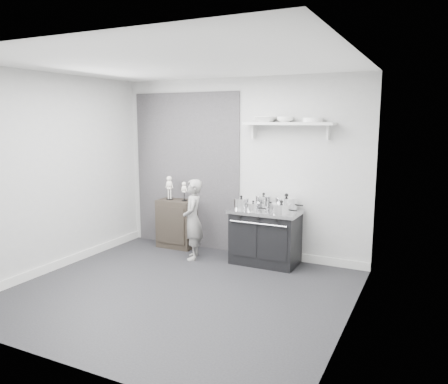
{
  "coord_description": "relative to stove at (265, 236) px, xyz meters",
  "views": [
    {
      "loc": [
        2.72,
        -4.3,
        2.08
      ],
      "look_at": [
        0.15,
        0.95,
        1.1
      ],
      "focal_mm": 35.0,
      "sensor_mm": 36.0,
      "label": 1
    }
  ],
  "objects": [
    {
      "name": "plate_stack",
      "position": [
        0.59,
        0.19,
        1.67
      ],
      "size": [
        0.27,
        0.27,
        0.06
      ],
      "primitive_type": "cylinder",
      "color": "white",
      "rests_on": "wall_shelf"
    },
    {
      "name": "side_cabinet",
      "position": [
        -1.6,
        0.13,
        -0.01
      ],
      "size": [
        0.6,
        0.35,
        0.78
      ],
      "primitive_type": "cube",
      "color": "black",
      "rests_on": "ground"
    },
    {
      "name": "stove",
      "position": [
        0.0,
        0.0,
        0.0
      ],
      "size": [
        0.99,
        0.62,
        0.8
      ],
      "color": "black",
      "rests_on": "ground"
    },
    {
      "name": "bowl_large",
      "position": [
        -0.1,
        0.19,
        1.68
      ],
      "size": [
        0.32,
        0.32,
        0.08
      ],
      "primitive_type": "imported",
      "color": "white",
      "rests_on": "wall_shelf"
    },
    {
      "name": "pot_front_center",
      "position": [
        -0.13,
        -0.16,
        0.46
      ],
      "size": [
        0.28,
        0.19,
        0.15
      ],
      "color": "white",
      "rests_on": "stove"
    },
    {
      "name": "pot_front_right",
      "position": [
        0.29,
        -0.17,
        0.47
      ],
      "size": [
        0.36,
        0.27,
        0.19
      ],
      "color": "white",
      "rests_on": "stove"
    },
    {
      "name": "skeleton_full",
      "position": [
        -1.73,
        0.13,
        0.61
      ],
      "size": [
        0.12,
        0.08,
        0.44
      ],
      "primitive_type": null,
      "color": "white",
      "rests_on": "side_cabinet"
    },
    {
      "name": "room_shell",
      "position": [
        -0.65,
        -1.33,
        1.24
      ],
      "size": [
        4.02,
        3.62,
        2.71
      ],
      "color": "#A6A6A4",
      "rests_on": "ground"
    },
    {
      "name": "pot_front_left",
      "position": [
        -0.35,
        -0.08,
        0.47
      ],
      "size": [
        0.31,
        0.22,
        0.19
      ],
      "color": "white",
      "rests_on": "stove"
    },
    {
      "name": "wall_shelf",
      "position": [
        0.24,
        0.2,
        1.61
      ],
      "size": [
        1.3,
        0.26,
        0.24
      ],
      "color": "silver",
      "rests_on": "room_shell"
    },
    {
      "name": "child",
      "position": [
        -1.05,
        -0.28,
        0.2
      ],
      "size": [
        0.45,
        0.52,
        1.21
      ],
      "primitive_type": "imported",
      "rotation": [
        0.0,
        0.0,
        -1.12
      ],
      "color": "gray",
      "rests_on": "ground"
    },
    {
      "name": "pot_back_left",
      "position": [
        -0.09,
        0.14,
        0.49
      ],
      "size": [
        0.33,
        0.24,
        0.22
      ],
      "color": "white",
      "rests_on": "stove"
    },
    {
      "name": "ground",
      "position": [
        -0.56,
        -1.48,
        -0.4
      ],
      "size": [
        4.0,
        4.0,
        0.0
      ],
      "primitive_type": "plane",
      "color": "black",
      "rests_on": "ground"
    },
    {
      "name": "skeleton_torso",
      "position": [
        -1.45,
        0.13,
        0.56
      ],
      "size": [
        0.1,
        0.06,
        0.35
      ],
      "primitive_type": null,
      "color": "white",
      "rests_on": "side_cabinet"
    },
    {
      "name": "pot_back_right",
      "position": [
        0.27,
        0.11,
        0.49
      ],
      "size": [
        0.4,
        0.32,
        0.24
      ],
      "color": "white",
      "rests_on": "stove"
    },
    {
      "name": "bowl_small",
      "position": [
        0.2,
        0.19,
        1.68
      ],
      "size": [
        0.24,
        0.24,
        0.08
      ],
      "primitive_type": "imported",
      "color": "white",
      "rests_on": "wall_shelf"
    }
  ]
}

